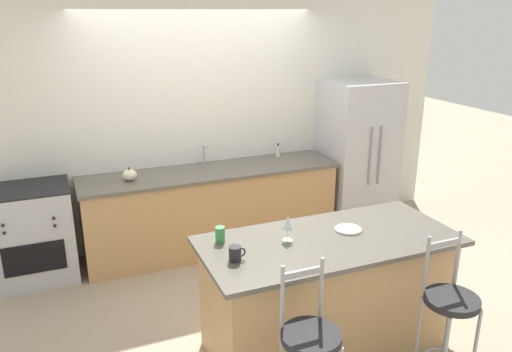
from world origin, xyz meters
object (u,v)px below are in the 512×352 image
at_px(wine_glass, 288,223).
at_px(soap_bottle, 278,151).
at_px(bar_stool_near, 310,351).
at_px(tumbler_cup, 220,235).
at_px(bar_stool_far, 449,314).
at_px(refrigerator, 356,155).
at_px(coffee_mug, 235,254).
at_px(pumpkin_decoration, 130,175).
at_px(oven_range, 33,233).
at_px(dinner_plate, 348,229).

xyz_separation_m(wine_glass, soap_bottle, (0.87, 2.05, -0.09)).
relative_size(bar_stool_near, tumbler_cup, 9.62).
relative_size(bar_stool_far, wine_glass, 5.71).
relative_size(refrigerator, tumbler_cup, 15.08).
height_order(wine_glass, coffee_mug, wine_glass).
bearing_deg(coffee_mug, wine_glass, 17.80).
bearing_deg(pumpkin_decoration, soap_bottle, 7.18).
distance_m(refrigerator, oven_range, 3.58).
distance_m(coffee_mug, soap_bottle, 2.56).
height_order(bar_stool_near, pumpkin_decoration, bar_stool_near).
bearing_deg(dinner_plate, tumbler_cup, 169.54).
xyz_separation_m(refrigerator, soap_bottle, (-0.91, 0.22, 0.09)).
bearing_deg(oven_range, coffee_mug, -56.91).
relative_size(refrigerator, coffee_mug, 14.77).
distance_m(bar_stool_near, dinner_plate, 1.10).
relative_size(wine_glass, soap_bottle, 1.25).
xyz_separation_m(oven_range, pumpkin_decoration, (0.94, -0.05, 0.49)).
height_order(bar_stool_near, coffee_mug, bar_stool_near).
bearing_deg(wine_glass, pumpkin_decoration, 114.52).
height_order(bar_stool_near, wine_glass, bar_stool_near).
relative_size(oven_range, pumpkin_decoration, 6.59).
height_order(tumbler_cup, soap_bottle, soap_bottle).
bearing_deg(pumpkin_decoration, refrigerator, -0.11).
xyz_separation_m(oven_range, bar_stool_far, (2.59, -2.67, 0.11)).
bearing_deg(soap_bottle, coffee_mug, -121.01).
xyz_separation_m(bar_stool_near, coffee_mug, (-0.23, 0.63, 0.38)).
bearing_deg(bar_stool_far, tumbler_cup, 143.37).
height_order(coffee_mug, soap_bottle, soap_bottle).
distance_m(bar_stool_near, coffee_mug, 0.78).
bearing_deg(bar_stool_far, oven_range, 134.12).
relative_size(coffee_mug, soap_bottle, 0.76).
xyz_separation_m(bar_stool_far, wine_glass, (-0.82, 0.79, 0.47)).
bearing_deg(bar_stool_far, soap_bottle, 88.94).
bearing_deg(tumbler_cup, soap_bottle, 55.00).
bearing_deg(refrigerator, pumpkin_decoration, 179.89).
xyz_separation_m(oven_range, dinner_plate, (2.28, -1.90, 0.45)).
bearing_deg(bar_stool_near, pumpkin_decoration, 103.25).
xyz_separation_m(refrigerator, bar_stool_near, (-2.00, -2.61, -0.29)).
relative_size(tumbler_cup, pumpkin_decoration, 0.82).
relative_size(bar_stool_far, tumbler_cup, 9.62).
xyz_separation_m(oven_range, tumbler_cup, (1.32, -1.73, 0.50)).
relative_size(bar_stool_far, coffee_mug, 9.42).
bearing_deg(refrigerator, wine_glass, -134.17).
height_order(dinner_plate, soap_bottle, soap_bottle).
bearing_deg(coffee_mug, bar_stool_far, -26.86).
bearing_deg(refrigerator, coffee_mug, -138.47).
height_order(refrigerator, bar_stool_far, refrigerator).
distance_m(refrigerator, tumbler_cup, 2.80).
distance_m(refrigerator, wine_glass, 2.56).
distance_m(oven_range, pumpkin_decoration, 1.06).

